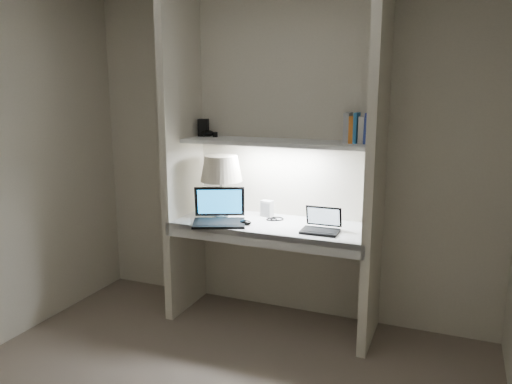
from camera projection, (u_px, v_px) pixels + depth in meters
The scene contains 17 objects.
back_wall at pixel (285, 153), 3.78m from camera, with size 3.20×0.01×2.50m, color beige.
alcove_panel_left at pixel (183, 153), 3.81m from camera, with size 0.06×0.55×2.50m, color beige.
alcove_panel_right at pixel (376, 164), 3.26m from camera, with size 0.06×0.55×2.50m, color beige.
desk at pixel (272, 226), 3.64m from camera, with size 1.40×0.55×0.04m, color white.
desk_apron at pixel (258, 240), 3.41m from camera, with size 1.46×0.03×0.10m, color silver.
shelf at pixel (277, 142), 3.60m from camera, with size 1.40×0.36×0.03m, color silver.
strip_light at pixel (277, 145), 3.61m from camera, with size 0.60×0.04×0.01m, color white.
table_lamp at pixel (221, 176), 3.77m from camera, with size 0.32×0.32×0.47m.
laptop_main at pixel (219, 215), 3.65m from camera, with size 0.47×0.44×0.25m.
laptop_netbook at pixel (321, 226), 3.42m from camera, with size 0.26×0.23×0.16m.
speaker at pixel (267, 208), 3.82m from camera, with size 0.09×0.06×0.12m, color silver.
mouse at pixel (246, 222), 3.59m from camera, with size 0.10×0.06×0.03m, color black.
cable_coil at pixel (277, 219), 3.73m from camera, with size 0.10×0.10×0.01m, color black.
sticky_note at pixel (203, 213), 3.93m from camera, with size 0.07×0.07×0.00m, color yellow.
book_row at pixel (359, 129), 3.40m from camera, with size 0.20×0.14×0.21m.
shelf_box at pixel (203, 128), 3.89m from camera, with size 0.08×0.06×0.13m, color black.
shelf_gadget at pixel (208, 133), 3.86m from camera, with size 0.12×0.09×0.05m, color black.
Camera 1 is at (1.22, -2.07, 1.73)m, focal length 35.00 mm.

